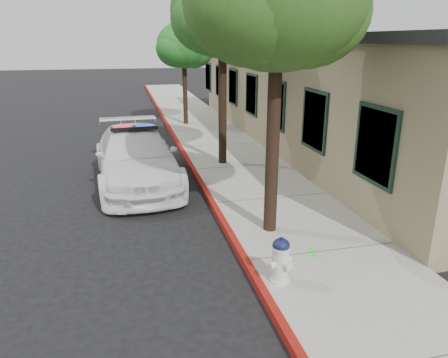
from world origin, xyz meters
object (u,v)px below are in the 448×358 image
(police_car, at_px, (136,157))
(street_tree_mid, at_px, (222,17))
(fire_hydrant, at_px, (281,260))
(street_tree_near, at_px, (279,0))
(clapboard_building, at_px, (342,91))
(street_tree_far, at_px, (184,47))

(police_car, relative_size, street_tree_mid, 0.93)
(fire_hydrant, relative_size, street_tree_near, 0.13)
(clapboard_building, height_order, fire_hydrant, clapboard_building)
(police_car, bearing_deg, clapboard_building, 19.33)
(street_tree_near, bearing_deg, clapboard_building, 53.66)
(police_car, height_order, street_tree_far, street_tree_far)
(clapboard_building, xyz_separation_m, fire_hydrant, (-6.28, -9.83, -1.56))
(clapboard_building, xyz_separation_m, police_car, (-8.42, -3.50, -1.32))
(police_car, relative_size, fire_hydrant, 6.90)
(street_tree_mid, bearing_deg, street_tree_far, 91.31)
(police_car, xyz_separation_m, street_tree_mid, (2.87, 1.08, 3.92))
(fire_hydrant, distance_m, street_tree_mid, 8.53)
(clapboard_building, relative_size, street_tree_mid, 3.44)
(street_tree_near, bearing_deg, fire_hydrant, -104.86)
(street_tree_near, xyz_separation_m, street_tree_far, (0.04, 12.51, -1.02))
(police_car, height_order, street_tree_mid, street_tree_mid)
(clapboard_building, relative_size, street_tree_near, 3.38)
(street_tree_mid, bearing_deg, fire_hydrant, -95.68)
(police_car, distance_m, street_tree_mid, 4.98)
(street_tree_mid, relative_size, street_tree_far, 1.27)
(clapboard_building, relative_size, police_car, 3.69)
(clapboard_building, xyz_separation_m, street_tree_near, (-5.75, -7.81, 2.64))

